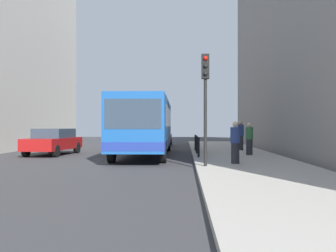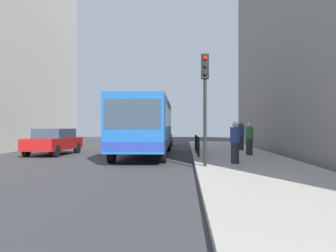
# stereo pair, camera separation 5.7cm
# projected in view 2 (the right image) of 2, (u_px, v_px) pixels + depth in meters

# --- Properties ---
(ground_plane) EXTENTS (80.00, 80.00, 0.00)m
(ground_plane) POSITION_uv_depth(u_px,v_px,m) (122.00, 162.00, 16.44)
(ground_plane) COLOR #38383A
(sidewalk) EXTENTS (4.40, 40.00, 0.15)m
(sidewalk) POSITION_uv_depth(u_px,v_px,m) (244.00, 161.00, 16.19)
(sidewalk) COLOR #ADA89E
(sidewalk) RESTS_ON ground
(bus) EXTENTS (2.68, 11.05, 3.00)m
(bus) POSITION_uv_depth(u_px,v_px,m) (146.00, 124.00, 20.16)
(bus) COLOR #19519E
(bus) RESTS_ON ground
(car_beside_bus) EXTENTS (2.13, 4.52, 1.48)m
(car_beside_bus) POSITION_uv_depth(u_px,v_px,m) (54.00, 141.00, 20.83)
(car_beside_bus) COLOR maroon
(car_beside_bus) RESTS_ON ground
(car_behind_bus) EXTENTS (1.95, 4.44, 1.48)m
(car_behind_bus) POSITION_uv_depth(u_px,v_px,m) (160.00, 136.00, 30.15)
(car_behind_bus) COLOR maroon
(car_behind_bus) RESTS_ON ground
(traffic_light) EXTENTS (0.28, 0.33, 4.10)m
(traffic_light) POSITION_uv_depth(u_px,v_px,m) (205.00, 88.00, 13.51)
(traffic_light) COLOR black
(traffic_light) RESTS_ON sidewalk
(bollard_near) EXTENTS (0.11, 0.11, 0.95)m
(bollard_near) POSITION_uv_depth(u_px,v_px,m) (198.00, 147.00, 17.40)
(bollard_near) COLOR black
(bollard_near) RESTS_ON sidewalk
(bollard_mid) EXTENTS (0.11, 0.11, 0.95)m
(bollard_mid) POSITION_uv_depth(u_px,v_px,m) (197.00, 145.00, 19.85)
(bollard_mid) COLOR black
(bollard_mid) RESTS_ON sidewalk
(bollard_far) EXTENTS (0.11, 0.11, 0.95)m
(bollard_far) POSITION_uv_depth(u_px,v_px,m) (196.00, 143.00, 22.30)
(bollard_far) COLOR black
(bollard_far) RESTS_ON sidewalk
(pedestrian_near_signal) EXTENTS (0.38, 0.38, 1.65)m
(pedestrian_near_signal) POSITION_uv_depth(u_px,v_px,m) (235.00, 143.00, 14.42)
(pedestrian_near_signal) COLOR #26262D
(pedestrian_near_signal) RESTS_ON sidewalk
(pedestrian_mid_sidewalk) EXTENTS (0.38, 0.38, 1.64)m
(pedestrian_mid_sidewalk) POSITION_uv_depth(u_px,v_px,m) (249.00, 139.00, 18.76)
(pedestrian_mid_sidewalk) COLOR #26262D
(pedestrian_mid_sidewalk) RESTS_ON sidewalk
(pedestrian_far_sidewalk) EXTENTS (0.38, 0.38, 1.81)m
(pedestrian_far_sidewalk) POSITION_uv_depth(u_px,v_px,m) (241.00, 135.00, 22.52)
(pedestrian_far_sidewalk) COLOR #26262D
(pedestrian_far_sidewalk) RESTS_ON sidewalk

